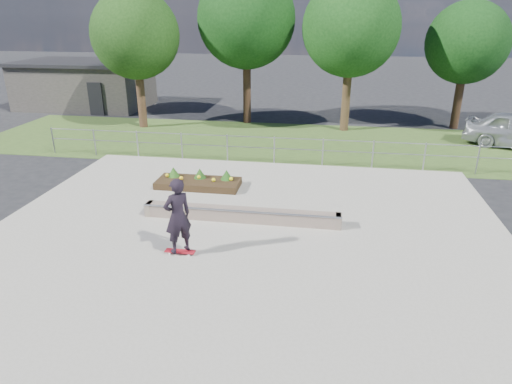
# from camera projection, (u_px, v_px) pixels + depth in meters

# --- Properties ---
(ground) EXTENTS (120.00, 120.00, 0.00)m
(ground) POSITION_uv_depth(u_px,v_px,m) (240.00, 250.00, 12.29)
(ground) COLOR black
(ground) RESTS_ON ground
(grass_verge) EXTENTS (30.00, 8.00, 0.02)m
(grass_verge) POSITION_uv_depth(u_px,v_px,m) (283.00, 142.00, 22.39)
(grass_verge) COLOR #31491D
(grass_verge) RESTS_ON ground
(concrete_slab) EXTENTS (15.00, 15.00, 0.06)m
(concrete_slab) POSITION_uv_depth(u_px,v_px,m) (240.00, 249.00, 12.28)
(concrete_slab) COLOR gray
(concrete_slab) RESTS_ON ground
(fence) EXTENTS (20.06, 0.06, 1.20)m
(fence) POSITION_uv_depth(u_px,v_px,m) (274.00, 147.00, 18.89)
(fence) COLOR gray
(fence) RESTS_ON ground
(building) EXTENTS (8.40, 5.40, 3.00)m
(building) POSITION_uv_depth(u_px,v_px,m) (85.00, 84.00, 30.33)
(building) COLOR #32302D
(building) RESTS_ON ground
(tree_far_left) EXTENTS (4.55, 4.55, 7.15)m
(tree_far_left) POSITION_uv_depth(u_px,v_px,m) (135.00, 35.00, 23.63)
(tree_far_left) COLOR #382216
(tree_far_left) RESTS_ON ground
(tree_mid_left) EXTENTS (5.25, 5.25, 8.25)m
(tree_mid_left) POSITION_uv_depth(u_px,v_px,m) (246.00, 19.00, 24.37)
(tree_mid_left) COLOR black
(tree_mid_left) RESTS_ON ground
(tree_mid_right) EXTENTS (4.90, 4.90, 7.70)m
(tree_mid_right) POSITION_uv_depth(u_px,v_px,m) (351.00, 28.00, 22.78)
(tree_mid_right) COLOR #372516
(tree_mid_right) RESTS_ON ground
(tree_far_right) EXTENTS (4.20, 4.20, 6.60)m
(tree_far_right) POSITION_uv_depth(u_px,v_px,m) (467.00, 43.00, 23.54)
(tree_far_right) COLOR black
(tree_far_right) RESTS_ON ground
(grind_ledge) EXTENTS (6.00, 0.44, 0.43)m
(grind_ledge) POSITION_uv_depth(u_px,v_px,m) (241.00, 215.00, 13.78)
(grind_ledge) COLOR #68574D
(grind_ledge) RESTS_ON concrete_slab
(planter_bed) EXTENTS (3.00, 1.20, 0.61)m
(planter_bed) POSITION_uv_depth(u_px,v_px,m) (199.00, 181.00, 16.54)
(planter_bed) COLOR black
(planter_bed) RESTS_ON concrete_slab
(skateboarder) EXTENTS (0.86, 0.85, 2.09)m
(skateboarder) POSITION_uv_depth(u_px,v_px,m) (178.00, 216.00, 11.57)
(skateboarder) COLOR white
(skateboarder) RESTS_ON concrete_slab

